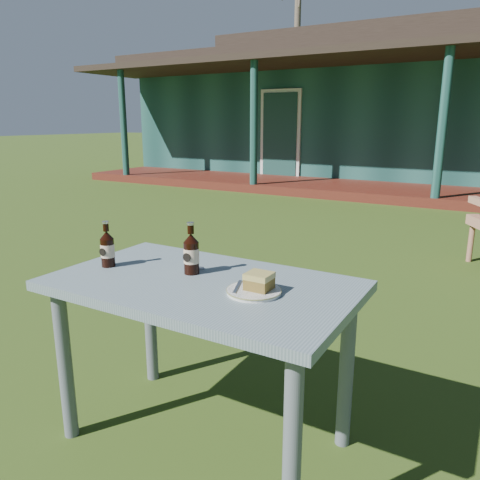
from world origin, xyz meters
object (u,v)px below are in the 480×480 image
Objects in this scene: cola_bottle_near at (191,253)px; cola_bottle_far at (107,248)px; cake_slice at (259,281)px; cafe_table at (202,305)px; plate at (254,291)px.

cola_bottle_far is (-0.37, -0.10, -0.01)m from cola_bottle_near.
cola_bottle_near is at bearing 170.46° from cake_slice.
cafe_table is at bearing 179.57° from cake_slice.
cafe_table is 0.30m from cake_slice.
cola_bottle_near is 0.38m from cola_bottle_far.
cola_bottle_near reaches higher than cola_bottle_far.
plate is (0.24, -0.02, 0.11)m from cafe_table.
cake_slice is at bearing 3.46° from cola_bottle_far.
cake_slice is (0.01, 0.01, 0.04)m from plate.
cola_bottle_near is (-0.35, 0.06, 0.04)m from cake_slice.
plate is 2.22× the size of cake_slice.
cola_bottle_near reaches higher than plate.
cola_bottle_far is at bearing -176.54° from cake_slice.
cola_bottle_far reaches higher than cake_slice.
cafe_table is 6.02× the size of cola_bottle_far.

